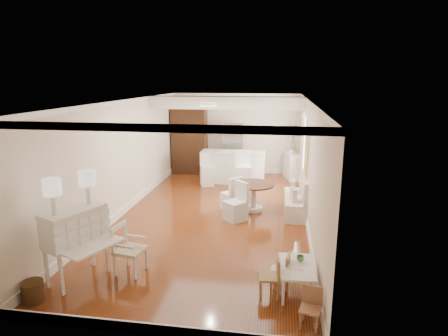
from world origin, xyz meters
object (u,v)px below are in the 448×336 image
(pantry_cabinet, at_px, (190,141))
(slip_chair_near, at_px, (235,202))
(kids_table, at_px, (296,279))
(kids_chair_a, at_px, (269,276))
(kids_chair_c, at_px, (311,308))
(bar_stool_right, at_px, (243,171))
(wicker_basket, at_px, (33,291))
(slip_chair_far, at_px, (232,193))
(secretary_bureau, at_px, (76,245))
(breakfast_counter, at_px, (233,167))
(sideboard, at_px, (292,166))
(kids_chair_b, at_px, (280,270))
(dining_table, at_px, (254,197))
(fridge, at_px, (243,149))
(bar_stool_left, at_px, (207,170))
(gustavian_armchair, at_px, (130,249))

(pantry_cabinet, bearing_deg, slip_chair_near, -63.67)
(kids_table, bearing_deg, kids_chair_a, -157.18)
(kids_chair_c, distance_m, bar_stool_right, 6.49)
(wicker_basket, distance_m, slip_chair_far, 5.15)
(secretary_bureau, xyz_separation_m, breakfast_counter, (1.80, 6.40, -0.11))
(sideboard, bearing_deg, kids_chair_b, -108.13)
(dining_table, relative_size, fridge, 0.58)
(kids_table, height_order, slip_chair_near, slip_chair_near)
(dining_table, relative_size, bar_stool_right, 0.87)
(fridge, xyz_separation_m, sideboard, (1.70, -0.31, -0.47))
(slip_chair_far, distance_m, breakfast_counter, 2.60)
(secretary_bureau, xyz_separation_m, slip_chair_far, (2.09, 3.81, -0.18))
(bar_stool_left, bearing_deg, kids_chair_c, -86.86)
(kids_table, distance_m, bar_stool_right, 5.62)
(wicker_basket, bearing_deg, breakfast_counter, 73.16)
(slip_chair_near, height_order, sideboard, slip_chair_near)
(wicker_basket, distance_m, breakfast_counter, 7.43)
(dining_table, distance_m, sideboard, 3.46)
(kids_chair_a, distance_m, bar_stool_left, 6.31)
(bar_stool_right, bearing_deg, kids_chair_b, -84.53)
(kids_table, xyz_separation_m, bar_stool_right, (-1.40, 5.43, 0.37))
(kids_chair_a, xyz_separation_m, slip_chair_far, (-1.08, 3.82, 0.12))
(kids_chair_a, relative_size, sideboard, 0.73)
(bar_stool_left, xyz_separation_m, sideboard, (2.67, 1.21, -0.07))
(wicker_basket, relative_size, fridge, 0.18)
(gustavian_armchair, relative_size, sideboard, 0.96)
(kids_chair_b, bearing_deg, bar_stool_left, -146.80)
(kids_chair_a, distance_m, slip_chair_far, 3.97)
(kids_chair_c, relative_size, bar_stool_left, 0.57)
(pantry_cabinet, xyz_separation_m, fridge, (1.90, -0.03, -0.25))
(slip_chair_near, distance_m, fridge, 4.39)
(pantry_cabinet, distance_m, sideboard, 3.69)
(dining_table, xyz_separation_m, sideboard, (1.05, 3.30, 0.08))
(secretary_bureau, relative_size, gustavian_armchair, 1.45)
(secretary_bureau, relative_size, slip_chair_near, 1.36)
(gustavian_armchair, bearing_deg, sideboard, -13.77)
(kids_chair_c, relative_size, breakfast_counter, 0.28)
(slip_chair_far, bearing_deg, kids_chair_b, 65.27)
(kids_chair_c, height_order, slip_chair_near, slip_chair_near)
(breakfast_counter, height_order, bar_stool_right, bar_stool_right)
(kids_chair_a, bearing_deg, bar_stool_right, -175.40)
(secretary_bureau, bearing_deg, dining_table, 79.82)
(breakfast_counter, relative_size, fridge, 1.14)
(wicker_basket, relative_size, sideboard, 0.36)
(secretary_bureau, bearing_deg, slip_chair_far, 85.72)
(kids_chair_c, xyz_separation_m, bar_stool_right, (-1.56, 6.30, 0.31))
(dining_table, height_order, bar_stool_left, bar_stool_left)
(slip_chair_near, bearing_deg, kids_chair_b, -26.37)
(fridge, height_order, sideboard, fridge)
(pantry_cabinet, bearing_deg, kids_table, -64.41)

